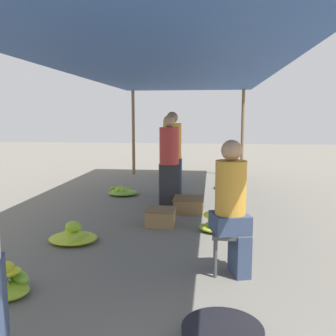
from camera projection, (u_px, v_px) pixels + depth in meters
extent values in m
cylinder|color=olive|center=(133.00, 133.00, 9.85)|extent=(0.08, 0.08, 2.21)
cylinder|color=olive|center=(242.00, 133.00, 9.52)|extent=(0.08, 0.08, 2.21)
cube|color=#33569E|center=(169.00, 69.00, 5.48)|extent=(3.23, 8.63, 0.04)
cube|color=#4C4C4C|center=(230.00, 234.00, 3.66)|extent=(0.34, 0.34, 0.04)
cylinder|color=#4C4C4C|center=(215.00, 259.00, 3.58)|extent=(0.04, 0.04, 0.38)
cylinder|color=#4C4C4C|center=(244.00, 260.00, 3.54)|extent=(0.04, 0.04, 0.38)
cylinder|color=#4C4C4C|center=(215.00, 249.00, 3.84)|extent=(0.04, 0.04, 0.38)
cylinder|color=#4C4C4C|center=(242.00, 250.00, 3.81)|extent=(0.04, 0.04, 0.38)
cube|color=#384766|center=(239.00, 253.00, 3.65)|extent=(0.22, 0.33, 0.42)
cube|color=#384766|center=(230.00, 223.00, 3.65)|extent=(0.42, 0.42, 0.18)
cylinder|color=gold|center=(231.00, 187.00, 3.60)|extent=(0.37, 0.37, 0.52)
sphere|color=tan|center=(232.00, 150.00, 3.55)|extent=(0.20, 0.20, 0.20)
cylinder|color=black|center=(222.00, 336.00, 2.53)|extent=(0.56, 0.56, 0.13)
ellipsoid|color=yellow|center=(3.00, 268.00, 3.18)|extent=(0.21, 0.25, 0.10)
ellipsoid|color=#B3CC2C|center=(1.00, 287.00, 3.19)|extent=(0.27, 0.32, 0.09)
ellipsoid|color=yellow|center=(1.00, 273.00, 3.19)|extent=(0.36, 0.33, 0.09)
ellipsoid|color=#74B337|center=(0.00, 277.00, 3.25)|extent=(0.13, 0.28, 0.13)
ellipsoid|color=#7FB735|center=(19.00, 277.00, 3.34)|extent=(0.28, 0.24, 0.12)
ellipsoid|color=#A2C52F|center=(6.00, 291.00, 3.21)|extent=(0.40, 0.35, 0.10)
ellipsoid|color=#A8C72E|center=(120.00, 189.00, 7.37)|extent=(0.26, 0.27, 0.13)
ellipsoid|color=#97C131|center=(123.00, 191.00, 7.29)|extent=(0.16, 0.25, 0.15)
ellipsoid|color=#C4D329|center=(114.00, 192.00, 7.37)|extent=(0.17, 0.31, 0.09)
ellipsoid|color=#82B835|center=(121.00, 190.00, 7.28)|extent=(0.23, 0.23, 0.09)
ellipsoid|color=#7AB536|center=(113.00, 190.00, 7.44)|extent=(0.18, 0.30, 0.15)
ellipsoid|color=#90BE32|center=(127.00, 190.00, 7.58)|extent=(0.29, 0.20, 0.11)
ellipsoid|color=#7EB735|center=(123.00, 193.00, 7.34)|extent=(0.57, 0.50, 0.10)
ellipsoid|color=#A6C72E|center=(80.00, 238.00, 4.52)|extent=(0.23, 0.35, 0.11)
ellipsoid|color=#73B237|center=(73.00, 232.00, 4.82)|extent=(0.28, 0.25, 0.11)
ellipsoid|color=#A6C72E|center=(70.00, 230.00, 4.78)|extent=(0.25, 0.32, 0.10)
ellipsoid|color=#9BC230|center=(73.00, 227.00, 4.68)|extent=(0.23, 0.18, 0.15)
ellipsoid|color=#B8CE2B|center=(73.00, 238.00, 4.60)|extent=(0.59, 0.52, 0.10)
ellipsoid|color=yellow|center=(217.00, 225.00, 4.99)|extent=(0.26, 0.31, 0.10)
ellipsoid|color=#74B337|center=(220.00, 219.00, 5.17)|extent=(0.15, 0.30, 0.14)
ellipsoid|color=#83B935|center=(213.00, 220.00, 5.01)|extent=(0.16, 0.32, 0.13)
ellipsoid|color=#7EB736|center=(230.00, 226.00, 5.12)|extent=(0.29, 0.27, 0.10)
ellipsoid|color=#CED727|center=(214.00, 215.00, 4.97)|extent=(0.31, 0.19, 0.12)
ellipsoid|color=#B1CB2C|center=(218.00, 227.00, 5.05)|extent=(0.49, 0.43, 0.10)
ellipsoid|color=#92BF32|center=(223.00, 185.00, 8.03)|extent=(0.26, 0.34, 0.13)
ellipsoid|color=#88BB34|center=(220.00, 186.00, 7.92)|extent=(0.26, 0.25, 0.11)
ellipsoid|color=#91BE32|center=(228.00, 186.00, 7.92)|extent=(0.24, 0.27, 0.13)
ellipsoid|color=#7EB736|center=(221.00, 185.00, 7.95)|extent=(0.23, 0.28, 0.13)
ellipsoid|color=#ADC92D|center=(230.00, 185.00, 8.14)|extent=(0.21, 0.32, 0.10)
ellipsoid|color=yellow|center=(226.00, 186.00, 8.00)|extent=(0.49, 0.43, 0.10)
cube|color=olive|center=(189.00, 205.00, 6.03)|extent=(0.46, 0.46, 0.22)
cube|color=brown|center=(189.00, 198.00, 6.02)|extent=(0.48, 0.48, 0.02)
cube|color=#9E7A4C|center=(161.00, 218.00, 5.32)|extent=(0.39, 0.39, 0.21)
cube|color=brown|center=(161.00, 210.00, 5.30)|extent=(0.41, 0.41, 0.02)
cube|color=#384766|center=(172.00, 178.00, 7.07)|extent=(0.36, 0.21, 0.75)
cylinder|color=gold|center=(172.00, 141.00, 6.97)|extent=(0.35, 0.35, 0.65)
sphere|color=#9E704C|center=(172.00, 117.00, 6.91)|extent=(0.21, 0.21, 0.21)
cube|color=#2D2D33|center=(169.00, 185.00, 6.45)|extent=(0.38, 0.26, 0.72)
cylinder|color=#BF3833|center=(169.00, 146.00, 6.36)|extent=(0.39, 0.39, 0.63)
sphere|color=tan|center=(169.00, 121.00, 6.30)|extent=(0.20, 0.20, 0.20)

